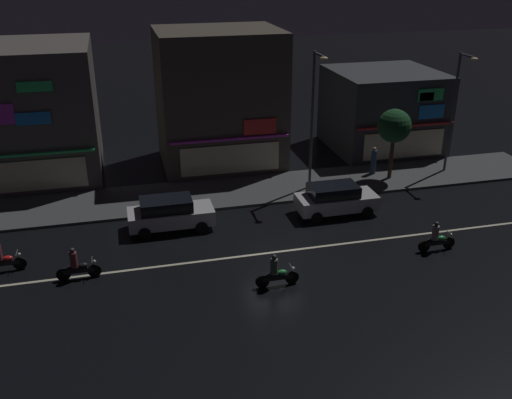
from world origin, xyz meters
The scene contains 17 objects.
ground_plane centered at (0.00, 0.00, 0.00)m, with size 140.00×140.00×0.00m, color black.
lane_divider_stripe centered at (0.00, 0.00, 0.01)m, with size 37.05×0.16×0.01m, color beige.
sidewalk_far centered at (0.00, 7.50, 0.07)m, with size 39.00×4.42×0.14m, color #424447.
storefront_left_block centered at (-11.70, 13.84, 4.02)m, with size 7.95×8.41×8.04m.
storefront_center_block centered at (0.00, 12.92, 4.32)m, with size 7.71×6.57×8.66m.
storefront_right_block centered at (11.70, 13.19, 2.74)m, with size 7.14×7.12×5.49m.
streetlamp_mid centered at (4.21, 6.75, 4.78)m, with size 0.44×1.64×7.96m.
streetlamp_east centered at (13.54, 7.32, 4.51)m, with size 0.44×1.64×7.44m.
pedestrian_on_sidewalk centered at (8.83, 8.11, 0.95)m, with size 0.34×0.34×1.73m.
street_tree centered at (9.51, 7.16, 3.43)m, with size 2.02×2.02×4.34m.
parked_car_near_kerb centered at (4.43, 3.36, 0.87)m, with size 4.30×1.98×1.67m.
parked_car_trailing centered at (-4.39, 3.71, 0.87)m, with size 4.30×1.98×1.67m.
motorcycle_lead centered at (-0.63, -2.80, 0.63)m, with size 1.90×0.60×1.52m.
motorcycle_following centered at (-12.04, 1.29, 0.63)m, with size 1.90×0.60×1.52m.
motorcycle_opposite_lane centered at (7.55, -1.65, 0.63)m, with size 1.90×0.60×1.52m.
motorcycle_trailing_far centered at (-8.80, -0.16, 0.63)m, with size 1.90×0.60×1.52m.
traffic_cone centered at (5.27, 4.34, 0.28)m, with size 0.36×0.36×0.55m, color orange.
Camera 1 is at (-6.45, -22.51, 13.08)m, focal length 39.73 mm.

